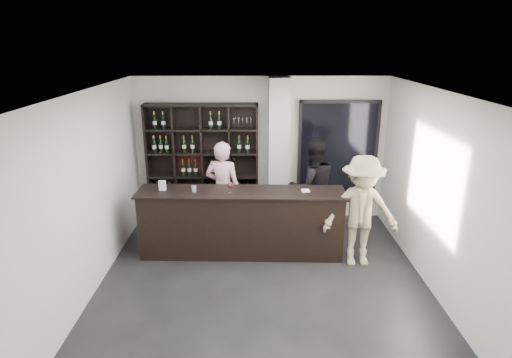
{
  "coord_description": "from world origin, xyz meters",
  "views": [
    {
      "loc": [
        -0.14,
        -5.62,
        3.56
      ],
      "look_at": [
        -0.1,
        1.1,
        1.36
      ],
      "focal_mm": 30.0,
      "sensor_mm": 36.0,
      "label": 1
    }
  ],
  "objects_px": {
    "wine_shelf": "(203,164)",
    "customer": "(361,212)",
    "tasting_counter": "(241,223)",
    "taster_pink": "(223,189)",
    "taster_black": "(312,188)"
  },
  "relations": [
    {
      "from": "wine_shelf",
      "to": "tasting_counter",
      "type": "bearing_deg",
      "value": -61.36
    },
    {
      "from": "taster_pink",
      "to": "customer",
      "type": "xyz_separation_m",
      "value": [
        2.3,
        -1.13,
        0.02
      ]
    },
    {
      "from": "taster_pink",
      "to": "taster_black",
      "type": "xyz_separation_m",
      "value": [
        1.66,
        -0.01,
        0.03
      ]
    },
    {
      "from": "tasting_counter",
      "to": "taster_pink",
      "type": "xyz_separation_m",
      "value": [
        -0.36,
        0.76,
        0.33
      ]
    },
    {
      "from": "tasting_counter",
      "to": "taster_pink",
      "type": "bearing_deg",
      "value": 116.94
    },
    {
      "from": "tasting_counter",
      "to": "taster_pink",
      "type": "height_order",
      "value": "taster_pink"
    },
    {
      "from": "taster_pink",
      "to": "taster_black",
      "type": "relative_size",
      "value": 0.97
    },
    {
      "from": "tasting_counter",
      "to": "customer",
      "type": "height_order",
      "value": "customer"
    },
    {
      "from": "wine_shelf",
      "to": "tasting_counter",
      "type": "xyz_separation_m",
      "value": [
        0.8,
        -1.47,
        -0.62
      ]
    },
    {
      "from": "taster_pink",
      "to": "taster_black",
      "type": "distance_m",
      "value": 1.66
    },
    {
      "from": "tasting_counter",
      "to": "taster_black",
      "type": "distance_m",
      "value": 1.54
    },
    {
      "from": "customer",
      "to": "taster_pink",
      "type": "bearing_deg",
      "value": 155.25
    },
    {
      "from": "taster_black",
      "to": "customer",
      "type": "xyz_separation_m",
      "value": [
        0.64,
        -1.12,
        -0.01
      ]
    },
    {
      "from": "wine_shelf",
      "to": "customer",
      "type": "xyz_separation_m",
      "value": [
        2.74,
        -1.83,
        -0.27
      ]
    },
    {
      "from": "tasting_counter",
      "to": "wine_shelf",
      "type": "bearing_deg",
      "value": 120.31
    }
  ]
}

